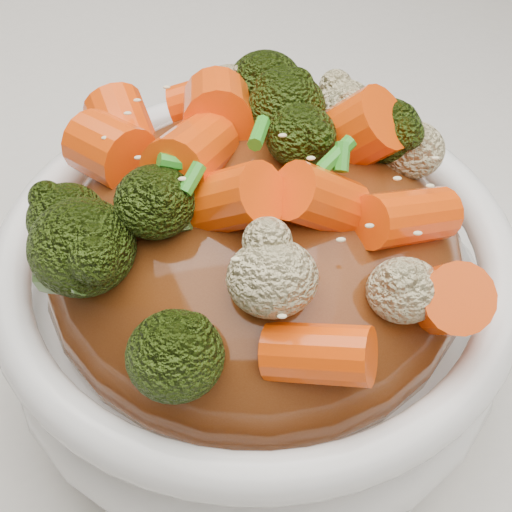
{
  "coord_description": "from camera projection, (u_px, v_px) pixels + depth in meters",
  "views": [
    {
      "loc": [
        -0.06,
        -0.26,
        1.09
      ],
      "look_at": [
        -0.05,
        -0.01,
        0.83
      ],
      "focal_mm": 55.0,
      "sensor_mm": 36.0,
      "label": 1
    }
  ],
  "objects": [
    {
      "name": "tablecloth",
      "position": [
        337.0,
        357.0,
        0.44
      ],
      "size": [
        1.2,
        0.8,
        0.04
      ],
      "primitive_type": "cube",
      "color": "silver",
      "rests_on": "dining_table"
    },
    {
      "name": "bowl",
      "position": [
        256.0,
        306.0,
        0.38
      ],
      "size": [
        0.29,
        0.29,
        0.09
      ],
      "primitive_type": null,
      "rotation": [
        0.0,
        0.0,
        -0.28
      ],
      "color": "white",
      "rests_on": "tablecloth"
    },
    {
      "name": "sauce_base",
      "position": [
        256.0,
        261.0,
        0.36
      ],
      "size": [
        0.23,
        0.23,
        0.1
      ],
      "primitive_type": "ellipsoid",
      "rotation": [
        0.0,
        0.0,
        -0.28
      ],
      "color": "#5F2C10",
      "rests_on": "bowl"
    },
    {
      "name": "carrots",
      "position": [
        256.0,
        143.0,
        0.31
      ],
      "size": [
        0.23,
        0.23,
        0.05
      ],
      "primitive_type": null,
      "rotation": [
        0.0,
        0.0,
        -0.28
      ],
      "color": "#FF4D08",
      "rests_on": "sauce_base"
    },
    {
      "name": "broccoli",
      "position": [
        256.0,
        146.0,
        0.31
      ],
      "size": [
        0.23,
        0.23,
        0.05
      ],
      "primitive_type": null,
      "rotation": [
        0.0,
        0.0,
        -0.28
      ],
      "color": "black",
      "rests_on": "sauce_base"
    },
    {
      "name": "cauliflower",
      "position": [
        256.0,
        150.0,
        0.31
      ],
      "size": [
        0.23,
        0.23,
        0.04
      ],
      "primitive_type": null,
      "rotation": [
        0.0,
        0.0,
        -0.28
      ],
      "color": "beige",
      "rests_on": "sauce_base"
    },
    {
      "name": "scallions",
      "position": [
        256.0,
        141.0,
        0.31
      ],
      "size": [
        0.18,
        0.18,
        0.02
      ],
      "primitive_type": null,
      "rotation": [
        0.0,
        0.0,
        -0.28
      ],
      "color": "#2D9322",
      "rests_on": "sauce_base"
    },
    {
      "name": "sesame_seeds",
      "position": [
        256.0,
        141.0,
        0.31
      ],
      "size": [
        0.21,
        0.21,
        0.01
      ],
      "primitive_type": null,
      "rotation": [
        0.0,
        0.0,
        -0.28
      ],
      "color": "beige",
      "rests_on": "sauce_base"
    }
  ]
}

